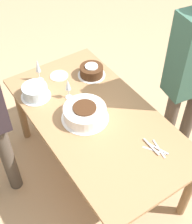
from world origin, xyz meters
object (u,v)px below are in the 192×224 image
object	(u,v)px
cake_center_white	(85,113)
wine_glass_near	(68,86)
cake_front_chocolate	(91,71)
cake_back_decorated	(35,92)
wine_glass_far	(38,67)

from	to	relation	value
cake_center_white	wine_glass_near	bearing A→B (deg)	-2.73
cake_front_chocolate	cake_back_decorated	size ratio (longest dim) A/B	0.99
cake_back_decorated	wine_glass_near	distance (m)	0.28
cake_front_chocolate	wine_glass_near	world-z (taller)	wine_glass_near
wine_glass_near	wine_glass_far	distance (m)	0.35
cake_back_decorated	wine_glass_near	world-z (taller)	wine_glass_near
cake_front_chocolate	cake_back_decorated	world-z (taller)	cake_back_decorated
cake_center_white	cake_front_chocolate	size ratio (longest dim) A/B	1.50
cake_front_chocolate	wine_glass_near	size ratio (longest dim) A/B	1.29
cake_back_decorated	wine_glass_far	distance (m)	0.23
cake_front_chocolate	wine_glass_far	size ratio (longest dim) A/B	1.10
cake_center_white	wine_glass_far	xyz separation A→B (m)	(0.60, 0.09, 0.09)
cake_center_white	wine_glass_far	size ratio (longest dim) A/B	1.65
cake_front_chocolate	wine_glass_far	bearing A→B (deg)	64.99
cake_front_chocolate	wine_glass_far	xyz separation A→B (m)	(0.19, 0.41, 0.10)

